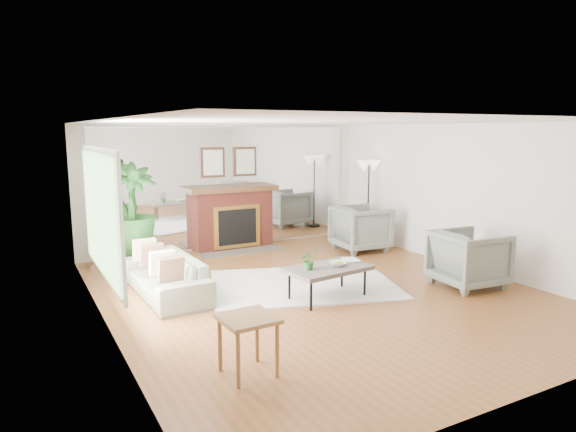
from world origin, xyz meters
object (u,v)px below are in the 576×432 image
fireplace (233,217)px  armchair_front (469,259)px  side_table (248,326)px  potted_ficus (131,213)px  coffee_table (328,269)px  sofa (166,276)px  floor_lamp (369,173)px  armchair_back (361,228)px

fireplace → armchair_front: size_ratio=2.13×
armchair_front → side_table: bearing=109.2°
potted_ficus → side_table: bearing=-88.3°
coffee_table → sofa: size_ratio=0.64×
armchair_front → side_table: size_ratio=1.61×
coffee_table → potted_ficus: size_ratio=0.68×
floor_lamp → coffee_table: bearing=-135.7°
armchair_front → floor_lamp: bearing=-3.8°
sofa → floor_lamp: 5.09m
potted_ficus → armchair_front: bearing=-39.5°
coffee_table → sofa: sofa is taller
fireplace → side_table: size_ratio=3.44×
floor_lamp → fireplace: bearing=161.6°
fireplace → floor_lamp: (2.70, -0.90, 0.85)m
fireplace → coffee_table: bearing=-90.9°
armchair_back → potted_ficus: (-4.31, 0.79, 0.54)m
fireplace → potted_ficus: fireplace is taller
coffee_table → armchair_front: armchair_front is taller
sofa → side_table: bearing=-1.2°
armchair_back → fireplace: bearing=62.3°
armchair_back → floor_lamp: size_ratio=0.56×
side_table → potted_ficus: potted_ficus is taller
armchair_front → floor_lamp: 3.43m
coffee_table → sofa: (-1.97, 1.28, -0.15)m
sofa → fireplace: bearing=136.6°
potted_ficus → floor_lamp: potted_ficus is taller
side_table → potted_ficus: bearing=91.7°
armchair_back → sofa: bearing=106.9°
fireplace → sofa: size_ratio=1.04×
sofa → armchair_back: 4.32m
side_table → armchair_front: bearing=13.7°
potted_ficus → floor_lamp: bearing=-3.9°
floor_lamp → side_table: bearing=-137.9°
sofa → potted_ficus: potted_ficus is taller
sofa → armchair_back: size_ratio=1.99×
armchair_front → potted_ficus: 5.61m
armchair_front → potted_ficus: size_ratio=0.52×
floor_lamp → armchair_front: bearing=-99.3°
fireplace → potted_ficus: (-2.13, -0.57, 0.33)m
fireplace → armchair_front: bearing=-62.2°
potted_ficus → floor_lamp: size_ratio=1.05×
side_table → fireplace: bearing=68.8°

